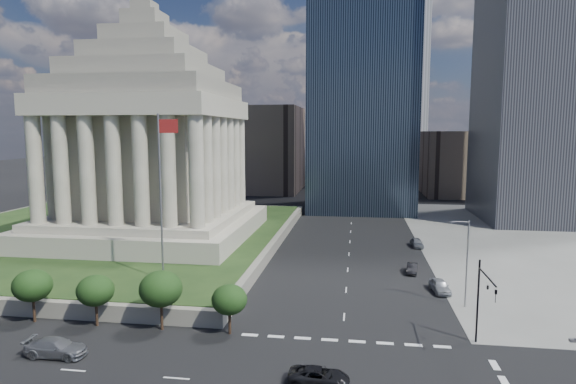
% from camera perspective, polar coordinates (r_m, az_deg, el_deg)
% --- Properties ---
extents(ground, '(500.00, 500.00, 0.00)m').
position_cam_1_polar(ground, '(131.38, 7.67, -1.59)').
color(ground, black).
rests_on(ground, ground).
extents(plaza_terrace, '(66.00, 70.00, 1.80)m').
position_cam_1_polar(plaza_terrace, '(94.16, -21.37, -4.91)').
color(plaza_terrace, slate).
rests_on(plaza_terrace, ground).
extents(plaza_lawn, '(64.00, 68.00, 0.10)m').
position_cam_1_polar(plaza_lawn, '(93.97, -21.40, -4.35)').
color(plaza_lawn, '#1C3314').
rests_on(plaza_lawn, plaza_terrace).
extents(war_memorial, '(34.00, 34.00, 39.00)m').
position_cam_1_polar(war_memorial, '(85.47, -16.18, 7.96)').
color(war_memorial, gray).
rests_on(war_memorial, plaza_lawn).
extents(flagpole, '(2.52, 0.24, 20.00)m').
position_cam_1_polar(flagpole, '(58.96, -14.74, 0.45)').
color(flagpole, slate).
rests_on(flagpole, plaza_lawn).
extents(tree_row, '(53.00, 4.00, 6.00)m').
position_cam_1_polar(tree_row, '(59.57, -30.74, -10.20)').
color(tree_row, black).
rests_on(tree_row, ground).
extents(midrise_glass, '(26.00, 26.00, 60.00)m').
position_cam_1_polar(midrise_glass, '(125.32, 8.81, 11.73)').
color(midrise_glass, black).
rests_on(midrise_glass, ground).
extents(building_filler_ne, '(20.00, 30.00, 20.00)m').
position_cam_1_polar(building_filler_ne, '(163.12, 19.18, 3.29)').
color(building_filler_ne, brown).
rests_on(building_filler_ne, ground).
extents(building_filler_nw, '(24.00, 30.00, 28.00)m').
position_cam_1_polar(building_filler_nw, '(163.00, -2.77, 5.08)').
color(building_filler_nw, brown).
rests_on(building_filler_nw, ground).
extents(traffic_signal_ne, '(0.30, 5.74, 8.00)m').
position_cam_1_polar(traffic_signal_ne, '(47.29, 22.15, -11.22)').
color(traffic_signal_ne, black).
rests_on(traffic_signal_ne, ground).
extents(street_lamp_north, '(2.13, 0.22, 10.00)m').
position_cam_1_polar(street_lamp_north, '(57.94, 20.30, -7.37)').
color(street_lamp_north, slate).
rests_on(street_lamp_north, ground).
extents(pickup_truck, '(2.37, 4.89, 1.34)m').
position_cam_1_polar(pickup_truck, '(40.46, 3.69, -20.96)').
color(pickup_truck, black).
rests_on(pickup_truck, ground).
extents(suv_grey, '(5.53, 2.32, 1.59)m').
position_cam_1_polar(suv_grey, '(49.12, -25.78, -16.26)').
color(suv_grey, '#58595F').
rests_on(suv_grey, ground).
extents(parked_sedan_near, '(4.83, 2.45, 1.58)m').
position_cam_1_polar(parked_sedan_near, '(63.51, 17.55, -10.56)').
color(parked_sedan_near, '#92959A').
rests_on(parked_sedan_near, ground).
extents(parked_sedan_mid, '(1.99, 4.18, 1.32)m').
position_cam_1_polar(parked_sedan_mid, '(70.68, 14.49, -8.76)').
color(parked_sedan_mid, black).
rests_on(parked_sedan_mid, ground).
extents(parked_sedan_far, '(4.60, 2.16, 1.52)m').
position_cam_1_polar(parked_sedan_far, '(86.37, 15.02, -5.82)').
color(parked_sedan_far, slate).
rests_on(parked_sedan_far, ground).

